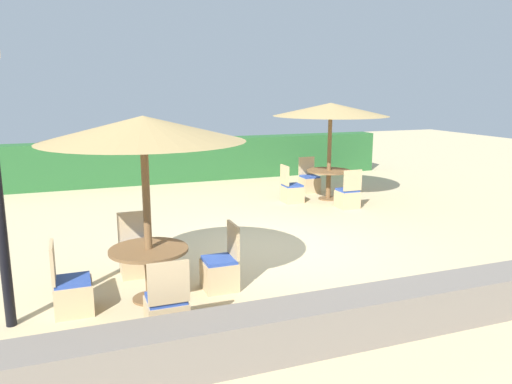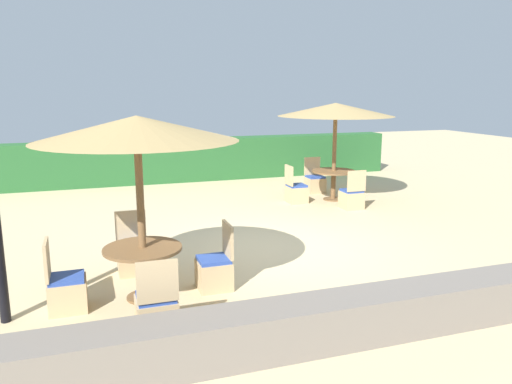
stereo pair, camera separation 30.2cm
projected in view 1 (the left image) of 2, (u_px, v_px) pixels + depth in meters
name	position (u px, v px, depth m)	size (l,w,h in m)	color
ground_plane	(268.00, 249.00, 8.77)	(40.00, 40.00, 0.00)	#D1BA8C
hedge_row	(182.00, 160.00, 15.04)	(13.00, 0.70, 1.27)	#28602D
stone_border	(378.00, 313.00, 5.66)	(10.00, 0.56, 0.52)	slate
parasol_back_right	(331.00, 110.00, 12.21)	(2.85, 2.85, 2.41)	brown
round_table_back_right	(329.00, 176.00, 12.54)	(1.10, 1.10, 0.75)	brown
patio_chair_back_right_west	(292.00, 192.00, 12.28)	(0.46, 0.46, 0.93)	tan
patio_chair_back_right_south	(348.00, 197.00, 11.70)	(0.46, 0.46, 0.93)	tan
patio_chair_back_right_north	(309.00, 182.00, 13.52)	(0.46, 0.46, 0.93)	tan
parasol_front_left	(143.00, 130.00, 6.20)	(2.58, 2.58, 2.43)	brown
round_table_front_left	(149.00, 260.00, 6.55)	(1.03, 1.03, 0.71)	brown
patio_chair_front_left_south	(167.00, 312.00, 5.69)	(0.46, 0.46, 0.93)	tan
patio_chair_front_left_north	(136.00, 257.00, 7.53)	(0.46, 0.46, 0.93)	tan
patio_chair_front_left_west	(72.00, 293.00, 6.23)	(0.46, 0.46, 0.93)	tan
patio_chair_front_left_east	(221.00, 271.00, 6.98)	(0.46, 0.46, 0.93)	tan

